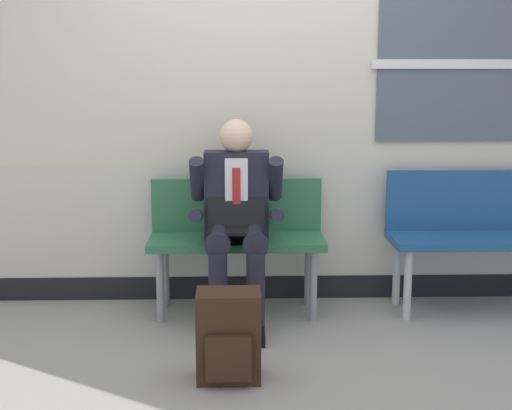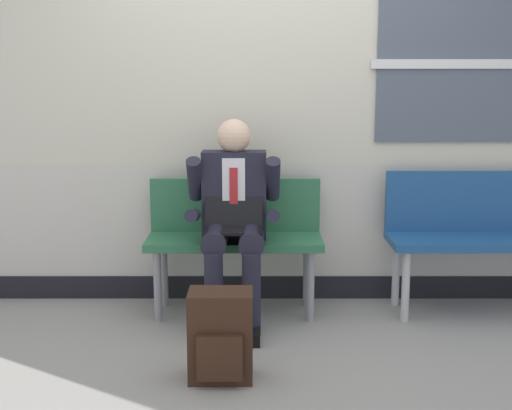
% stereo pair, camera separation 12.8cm
% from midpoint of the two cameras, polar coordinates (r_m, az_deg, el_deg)
% --- Properties ---
extents(ground_plane, '(18.00, 18.00, 0.00)m').
position_cam_midpoint_polar(ground_plane, '(4.12, 0.83, -10.80)').
color(ground_plane, gray).
extents(station_wall, '(6.16, 0.17, 3.13)m').
position_cam_midpoint_polar(station_wall, '(4.57, 0.63, 11.26)').
color(station_wall, beige).
rests_on(station_wall, ground).
extents(bench_with_person, '(1.11, 0.42, 0.85)m').
position_cam_midpoint_polar(bench_with_person, '(4.40, -2.46, -2.27)').
color(bench_with_person, '#2D6B47').
rests_on(bench_with_person, ground).
extents(bench_empty, '(1.08, 0.42, 0.90)m').
position_cam_midpoint_polar(bench_empty, '(4.64, 16.80, -1.85)').
color(bench_empty, navy).
rests_on(bench_empty, ground).
extents(person_seated, '(0.57, 0.70, 1.25)m').
position_cam_midpoint_polar(person_seated, '(4.18, -2.51, -0.87)').
color(person_seated, '#1E1E2D').
rests_on(person_seated, ground).
extents(backpack, '(0.32, 0.25, 0.46)m').
position_cam_midpoint_polar(backpack, '(3.49, -3.36, -10.94)').
color(backpack, '#331E14').
rests_on(backpack, ground).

